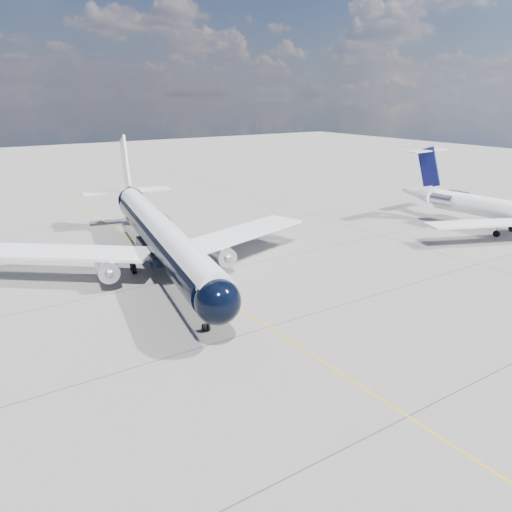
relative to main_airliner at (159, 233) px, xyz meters
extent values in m
plane|color=gray|center=(1.64, 0.83, -4.22)|extent=(320.00, 320.00, 0.00)
cube|color=#E1B20B|center=(1.64, -4.17, -4.21)|extent=(0.16, 160.00, 0.01)
cylinder|color=black|center=(-0.24, -1.29, -0.19)|extent=(10.39, 36.51, 3.65)
sphere|color=black|center=(-3.82, -20.14, -0.19)|extent=(4.26, 4.26, 3.65)
cone|color=black|center=(3.96, 20.87, 0.39)|extent=(4.84, 7.28, 3.65)
cylinder|color=white|center=(-0.24, -1.29, 0.72)|extent=(9.95, 38.25, 2.84)
cube|color=black|center=(-3.86, -20.33, 0.34)|extent=(2.48, 1.56, 0.53)
cube|color=white|center=(-9.88, 2.01, -1.05)|extent=(17.37, 15.28, 0.31)
cube|color=white|center=(9.92, -1.75, -1.05)|extent=(19.02, 10.05, 0.31)
cube|color=black|center=(-0.24, -1.29, -1.53)|extent=(5.75, 10.18, 0.96)
cylinder|color=silver|center=(-6.73, -2.01, -2.15)|extent=(2.94, 4.74, 2.15)
cylinder|color=silver|center=(5.53, -4.33, -2.15)|extent=(2.94, 4.74, 2.15)
sphere|color=gray|center=(-7.11, -3.99, -2.15)|extent=(1.23, 1.23, 1.06)
sphere|color=gray|center=(5.15, -6.31, -2.15)|extent=(1.23, 1.23, 1.06)
cube|color=white|center=(-6.69, -1.82, -1.43)|extent=(0.78, 3.06, 1.06)
cube|color=white|center=(5.56, -4.15, -1.43)|extent=(0.78, 3.06, 1.06)
cube|color=white|center=(3.87, 20.40, 5.28)|extent=(1.44, 6.04, 8.18)
cube|color=white|center=(3.96, 20.87, 1.16)|extent=(12.83, 5.34, 0.21)
cylinder|color=gray|center=(-3.20, -16.84, -3.02)|extent=(0.20, 0.20, 2.02)
cylinder|color=black|center=(-3.39, -16.81, -3.88)|extent=(0.30, 0.69, 0.67)
cylinder|color=black|center=(-3.01, -16.88, -3.88)|extent=(0.30, 0.69, 0.67)
cylinder|color=gray|center=(-2.99, 0.70, -2.92)|extent=(0.29, 0.29, 1.82)
cylinder|color=gray|center=(3.04, -0.44, -2.92)|extent=(0.29, 0.29, 1.82)
cylinder|color=black|center=(-3.09, 0.18, -3.69)|extent=(0.62, 1.12, 1.06)
cylinder|color=black|center=(-2.89, 1.22, -3.69)|extent=(0.62, 1.12, 1.06)
cylinder|color=black|center=(2.94, -0.96, -3.69)|extent=(0.62, 1.12, 1.06)
cylinder|color=black|center=(3.14, 0.07, -3.69)|extent=(0.62, 1.12, 1.06)
cone|color=white|center=(45.62, 1.50, -0.36)|extent=(3.39, 5.73, 2.98)
cube|color=white|center=(39.07, -13.94, -1.46)|extent=(14.04, 8.75, 0.24)
cylinder|color=silver|center=(43.78, -4.73, -0.36)|extent=(1.92, 3.64, 1.65)
cylinder|color=silver|center=(48.40, -4.37, -0.36)|extent=(1.92, 3.64, 1.65)
cube|color=white|center=(44.33, -4.68, -0.36)|extent=(1.23, 1.84, 0.20)
cube|color=white|center=(47.85, -4.41, -0.36)|extent=(1.23, 1.84, 0.20)
cube|color=#090D45|center=(45.75, -0.15, 3.78)|extent=(0.62, 4.64, 6.76)
cube|color=white|center=(45.70, 0.51, 6.42)|extent=(8.96, 2.88, 0.18)
cylinder|color=gray|center=(44.57, -13.51, -3.17)|extent=(0.24, 0.24, 1.87)
cylinder|color=black|center=(44.57, -13.51, -3.75)|extent=(0.42, 0.95, 0.93)
cylinder|color=black|center=(48.97, -13.17, -3.75)|extent=(0.42, 0.95, 0.93)
camera|label=1|loc=(-20.76, -50.82, 14.76)|focal=35.00mm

